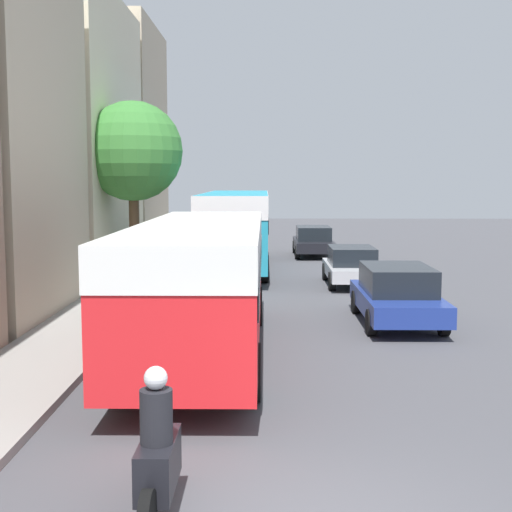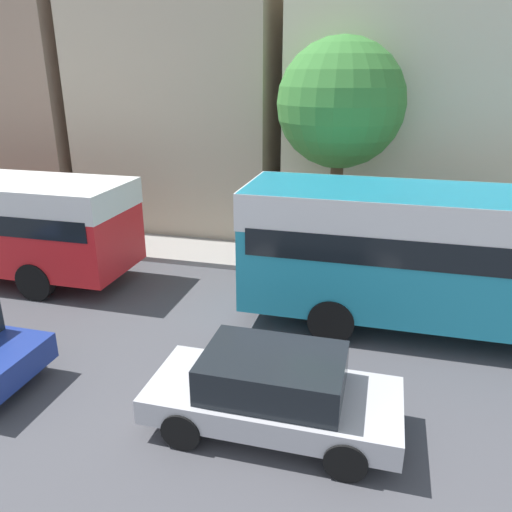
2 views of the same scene
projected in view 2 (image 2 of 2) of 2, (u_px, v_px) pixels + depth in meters
The scene contains 7 objects.
building_corner at pixel (3, 81), 20.47m from camera, with size 6.13×8.75×10.24m.
building_midblock at pixel (196, 93), 18.87m from camera, with size 6.68×6.89×9.51m.
building_far_terrace at pixel (443, 77), 16.63m from camera, with size 6.82×9.52×10.69m.
bus_following at pixel (506, 248), 10.41m from camera, with size 2.60×11.11×3.18m.
car_distant at pixel (273, 390), 8.01m from camera, with size 1.82×4.06×1.36m.
pedestrian_near_curb at pixel (89, 222), 16.09m from camera, with size 0.34×0.34×1.60m.
street_tree at pixel (341, 105), 13.57m from camera, with size 3.49×3.49×6.30m.
Camera 2 is at (9.06, 19.12, 5.54)m, focal length 35.00 mm.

